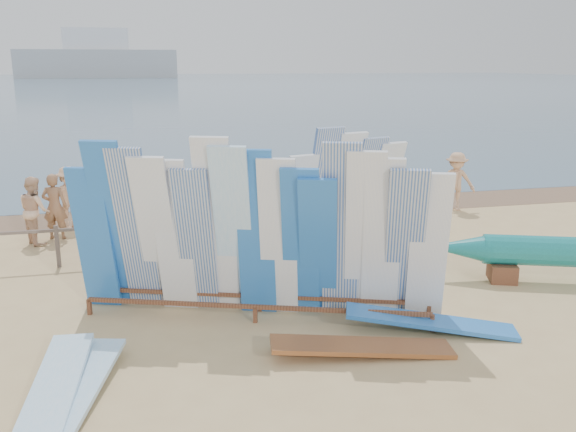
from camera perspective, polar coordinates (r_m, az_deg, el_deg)
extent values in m
plane|color=tan|center=(10.81, -11.82, -8.91)|extent=(160.00, 160.00, 0.00)
cube|color=#435F78|center=(138.03, -13.55, 11.98)|extent=(320.00, 240.00, 0.02)
cube|color=brown|center=(17.67, -12.56, 0.10)|extent=(40.00, 2.60, 0.01)
cube|color=#999EA3|center=(190.34, -17.38, 13.42)|extent=(45.00, 8.00, 8.00)
cube|color=silver|center=(190.46, -17.53, 15.52)|extent=(18.00, 6.00, 6.00)
cube|color=#736257|center=(13.40, -12.40, -0.80)|extent=(12.00, 0.06, 0.06)
cube|color=#736257|center=(13.62, -20.76, -2.68)|extent=(0.08, 0.08, 0.90)
cube|color=#736257|center=(13.49, -12.32, -2.23)|extent=(0.08, 0.08, 0.90)
cube|color=#736257|center=(13.66, -3.91, -1.74)|extent=(0.08, 0.08, 0.90)
cube|color=#736257|center=(14.10, 4.13, -1.23)|extent=(0.08, 0.08, 0.90)
cube|color=#736257|center=(14.81, 11.54, -0.73)|extent=(0.08, 0.08, 0.90)
cube|color=brown|center=(10.14, -3.09, -8.49)|extent=(5.41, 2.01, 0.07)
cube|color=brown|center=(10.59, -2.65, -7.49)|extent=(5.41, 2.01, 0.07)
cube|color=blue|center=(10.84, -17.68, -2.07)|extent=(0.76, 0.73, 2.55)
cube|color=blue|center=(10.63, -15.95, -0.96)|extent=(0.87, 1.03, 3.01)
cube|color=silver|center=(10.51, -14.06, -1.31)|extent=(0.85, 0.98, 2.90)
cube|color=white|center=(10.41, -12.12, -1.74)|extent=(0.87, 1.04, 2.77)
cube|color=white|center=(10.33, -10.65, -1.96)|extent=(0.79, 0.80, 2.71)
cube|color=silver|center=(10.25, -8.65, -2.39)|extent=(0.81, 0.88, 2.58)
cube|color=white|center=(10.09, -6.67, -1.08)|extent=(0.84, 0.95, 3.09)
cube|color=#98CDF4|center=(10.05, -5.11, -1.50)|extent=(0.86, 1.02, 2.95)
cube|color=blue|center=(9.99, -3.02, -1.75)|extent=(0.78, 0.78, 2.89)
cube|color=white|center=(9.95, -0.91, -2.17)|extent=(0.80, 0.84, 2.76)
cube|color=blue|center=(9.93, 1.22, -2.62)|extent=(0.83, 0.93, 2.62)
cube|color=blue|center=(9.93, 2.82, -3.07)|extent=(0.86, 1.02, 2.48)
cube|color=silver|center=(9.84, 4.99, -1.60)|extent=(0.84, 0.94, 3.03)
cube|color=white|center=(9.85, 7.14, -2.00)|extent=(0.85, 0.97, 2.91)
cube|color=white|center=(9.88, 8.75, -2.34)|extent=(0.83, 0.92, 2.80)
cube|color=silver|center=(9.92, 10.87, -2.82)|extent=(0.87, 1.04, 2.65)
cube|color=white|center=(9.97, 12.99, -3.05)|extent=(0.80, 0.85, 2.58)
cube|color=brown|center=(12.38, 5.51, -4.29)|extent=(2.14, 0.66, 0.07)
cube|color=brown|center=(12.77, 4.28, -3.70)|extent=(2.14, 0.66, 0.07)
cube|color=white|center=(11.77, 0.80, -0.17)|extent=(0.76, 0.80, 2.53)
cube|color=silver|center=(11.98, 2.98, 1.26)|extent=(0.81, 0.96, 3.02)
cube|color=white|center=(12.27, 5.05, 1.24)|extent=(0.81, 0.98, 2.90)
cube|color=silver|center=(12.58, 7.02, 1.22)|extent=(0.82, 1.00, 2.78)
cube|color=white|center=(12.84, 8.57, 1.16)|extent=(0.82, 1.01, 2.66)
cube|color=brown|center=(12.77, 19.40, -4.94)|extent=(0.68, 0.74, 0.36)
cone|color=teal|center=(12.47, 15.54, -2.89)|extent=(1.32, 0.94, 0.56)
cube|color=brown|center=(11.96, -2.18, -3.08)|extent=(0.84, 0.63, 0.05)
cube|color=white|center=(11.89, -2.19, -2.00)|extent=(0.42, 0.06, 0.38)
cube|color=#98CDF4|center=(8.53, -19.23, -16.03)|extent=(1.21, 2.75, 0.22)
cube|color=#9C582A|center=(9.27, 6.93, -12.74)|extent=(2.75, 0.96, 0.26)
cube|color=blue|center=(10.18, 13.15, -10.48)|extent=(2.73, 1.41, 0.34)
cube|color=#98CDF4|center=(8.52, -21.04, -16.23)|extent=(0.82, 2.73, 0.35)
cube|color=red|center=(14.62, -6.99, -1.22)|extent=(0.72, 0.69, 0.05)
cube|color=red|center=(14.78, -6.78, 0.13)|extent=(0.60, 0.37, 0.57)
cube|color=red|center=(14.69, -4.65, -1.20)|extent=(0.70, 0.68, 0.05)
cube|color=red|center=(14.79, -5.26, -0.05)|extent=(0.52, 0.42, 0.52)
cube|color=red|center=(14.66, -8.78, -0.15)|extent=(0.71, 0.93, 0.60)
cube|color=red|center=(14.87, -9.31, 1.55)|extent=(0.53, 0.32, 0.38)
imported|color=#8C6042|center=(15.98, -12.75, 1.65)|extent=(0.64, 1.03, 1.64)
imported|color=beige|center=(15.68, 2.62, 1.81)|extent=(0.42, 0.83, 1.67)
imported|color=tan|center=(16.65, -19.78, 1.62)|extent=(1.13, 0.89, 1.62)
imported|color=#8C6042|center=(15.77, -21.00, 0.84)|extent=(0.64, 0.43, 1.61)
imported|color=tan|center=(18.32, 15.44, 3.14)|extent=(1.18, 0.83, 1.69)
imported|color=beige|center=(15.55, -22.61, 0.50)|extent=(0.71, 0.87, 1.61)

